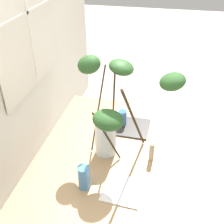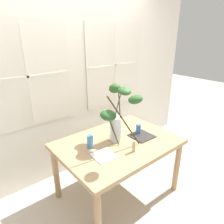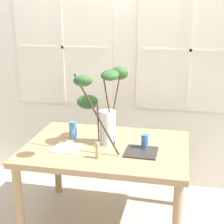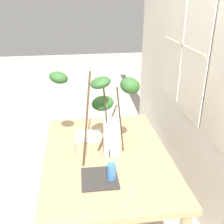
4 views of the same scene
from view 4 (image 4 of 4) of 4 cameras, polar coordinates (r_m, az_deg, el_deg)
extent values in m
plane|color=#B7AD9E|center=(2.55, -1.02, -22.63)|extent=(14.00, 14.00, 0.00)
cube|color=silver|center=(2.60, 14.96, 13.58)|extent=(0.94, 0.01, 1.10)
cube|color=silver|center=(2.60, 14.87, 13.58)|extent=(1.01, 0.01, 1.17)
cube|color=silver|center=(2.59, 14.79, 13.58)|extent=(0.02, 0.01, 1.10)
cube|color=silver|center=(2.59, 14.79, 13.58)|extent=(0.94, 0.01, 0.02)
cube|color=tan|center=(2.09, -1.17, -9.46)|extent=(1.31, 0.94, 0.05)
cylinder|color=tan|center=(2.78, -11.26, -9.41)|extent=(0.07, 0.07, 0.67)
cylinder|color=tan|center=(2.84, 5.71, -8.20)|extent=(0.07, 0.07, 0.67)
cylinder|color=silver|center=(2.01, 0.03, -5.52)|extent=(0.13, 0.13, 0.28)
cylinder|color=silver|center=(2.05, 0.03, -7.70)|extent=(0.12, 0.12, 0.09)
cylinder|color=#382819|center=(1.91, -1.13, -1.76)|extent=(0.10, 0.05, 0.58)
ellipsoid|color=#285123|center=(1.78, -2.48, 6.28)|extent=(0.18, 0.19, 0.11)
cylinder|color=#382819|center=(1.91, 1.81, -2.05)|extent=(0.12, 0.09, 0.56)
ellipsoid|color=#285123|center=(1.78, 3.86, 5.65)|extent=(0.19, 0.21, 0.15)
cylinder|color=#382819|center=(1.96, -5.41, -1.07)|extent=(0.38, 0.11, 0.59)
ellipsoid|color=#285123|center=(1.90, -11.35, 7.23)|extent=(0.16, 0.17, 0.12)
cylinder|color=#382819|center=(2.05, -0.99, -3.43)|extent=(0.06, 0.16, 0.36)
ellipsoid|color=#285123|center=(2.04, -2.01, 1.90)|extent=(0.22, 0.23, 0.13)
cylinder|color=#4C84BC|center=(2.32, 0.11, -3.00)|extent=(0.07, 0.07, 0.15)
cylinder|color=#386BAD|center=(1.79, -0.15, -12.70)|extent=(0.06, 0.06, 0.12)
cube|color=white|center=(2.32, -5.06, -5.08)|extent=(0.22, 0.22, 0.01)
cube|color=#2D2B28|center=(1.83, -2.64, -13.97)|extent=(0.25, 0.25, 0.01)
cylinder|color=tan|center=(2.04, -8.27, -7.74)|extent=(0.03, 0.03, 0.13)
cylinder|color=black|center=(2.01, -8.39, -6.07)|extent=(0.00, 0.00, 0.01)
camera|label=1|loc=(3.08, -10.86, 25.66)|focal=45.39mm
camera|label=2|loc=(3.30, -33.41, 20.83)|focal=32.52mm
camera|label=3|loc=(2.57, -72.72, 6.09)|focal=54.97mm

